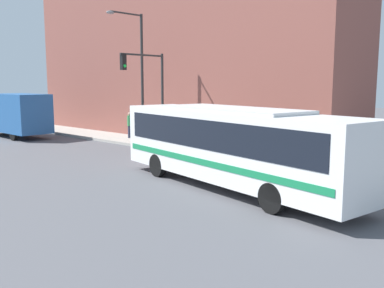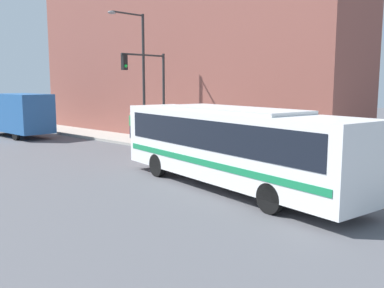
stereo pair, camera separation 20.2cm
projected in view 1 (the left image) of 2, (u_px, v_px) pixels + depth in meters
The scene contains 11 objects.
ground_plane at pixel (263, 195), 15.82m from camera, with size 120.00×120.00×0.00m, color #515156.
sidewalk at pixel (92, 134), 33.68m from camera, with size 3.08×70.00×0.18m.
building_facade at pixel (175, 59), 32.93m from camera, with size 6.00×28.51×11.94m.
city_bus at pixel (231, 142), 16.57m from camera, with size 4.49×11.87×3.19m.
delivery_truck at pixel (16, 114), 32.53m from camera, with size 2.48×7.19×3.30m.
fire_hydrant at pixel (229, 150), 23.23m from camera, with size 0.20×0.27×0.69m.
traffic_light_pole at pixel (149, 84), 25.69m from camera, with size 3.28×0.35×5.72m.
parking_meter at pixel (167, 134), 26.42m from camera, with size 0.14×0.14×1.23m.
street_lamp at pixel (138, 68), 27.52m from camera, with size 2.78×0.28×8.30m.
pedestrian_near_corner at pixel (256, 139), 23.56m from camera, with size 0.34×0.34×1.69m.
pedestrian_mid_block at pixel (130, 125), 30.80m from camera, with size 0.34×0.34×1.85m.
Camera 1 is at (-13.04, -8.58, 4.13)m, focal length 40.00 mm.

